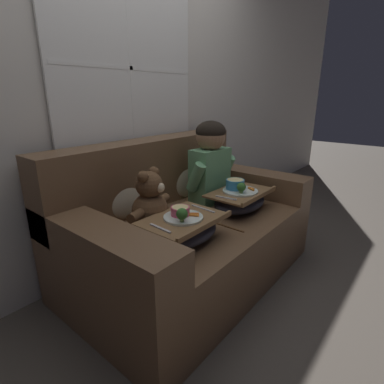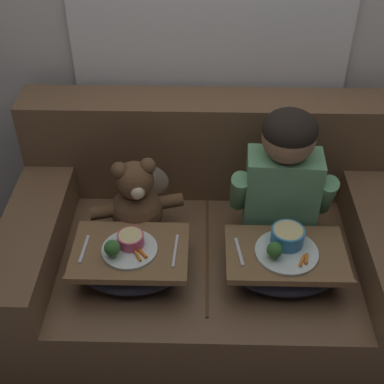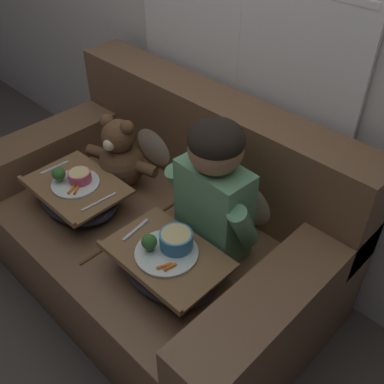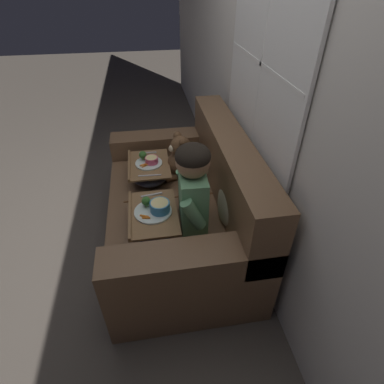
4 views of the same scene
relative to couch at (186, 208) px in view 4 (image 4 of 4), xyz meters
name	(u,v)px [view 4 (image 4 of 4)]	position (x,y,z in m)	size (l,w,h in m)	color
ground_plane	(178,238)	(0.00, -0.07, -0.32)	(14.00, 14.00, 0.00)	#4C443D
wall_back_with_window	(267,74)	(0.00, 0.51, 0.98)	(8.00, 0.08, 2.60)	beige
couch	(186,208)	(0.00, 0.00, 0.00)	(1.62, 1.00, 0.90)	brown
throw_pillow_behind_child	(229,200)	(0.30, 0.25, 0.28)	(0.35, 0.17, 0.36)	#C1B293
throw_pillow_behind_teddy	(210,155)	(-0.30, 0.25, 0.28)	(0.33, 0.16, 0.34)	#C1B293
child_figure	(193,184)	(0.30, 0.01, 0.44)	(0.42, 0.21, 0.59)	#66A370
teddy_bear	(180,159)	(-0.29, 0.00, 0.27)	(0.39, 0.28, 0.36)	brown
lap_tray_child	(154,218)	(0.29, -0.25, 0.19)	(0.46, 0.31, 0.21)	#2D2D38
lap_tray_teddy	(149,170)	(-0.30, -0.25, 0.19)	(0.44, 0.32, 0.21)	#2D2D38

